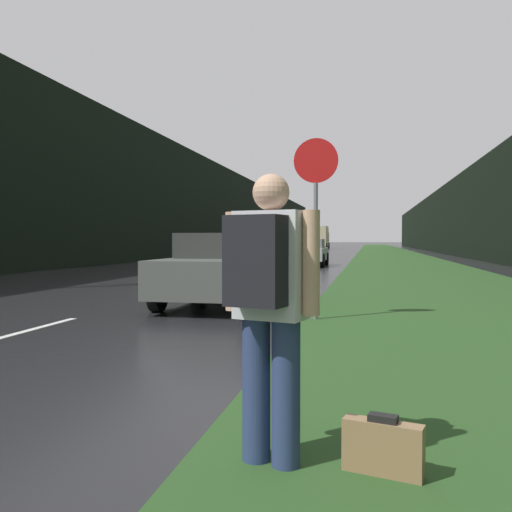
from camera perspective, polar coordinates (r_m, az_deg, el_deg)
name	(u,v)px	position (r m, az deg, el deg)	size (l,w,h in m)	color
grass_verge	(396,258)	(39.74, 14.53, -0.26)	(6.00, 240.00, 0.02)	#26471E
lane_stripe_b	(18,333)	(8.57, -23.77, -7.44)	(0.12, 3.00, 0.01)	silver
lane_stripe_c	(182,289)	(14.79, -7.77, -3.50)	(0.12, 3.00, 0.01)	silver
lane_stripe_d	(242,274)	(21.50, -1.51, -1.86)	(0.12, 3.00, 0.01)	silver
lane_stripe_e	(272,265)	(28.35, 1.74, -0.99)	(0.12, 3.00, 0.01)	silver
treeline_far_side	(211,209)	(51.90, -4.80, 4.91)	(2.00, 140.00, 8.46)	black
treeline_near_side	(462,218)	(50.33, 20.86, 3.80)	(2.00, 140.00, 6.53)	black
stop_sign	(316,207)	(9.09, 6.30, 5.17)	(0.74, 0.07, 3.03)	slate
hitchhiker_with_backpack	(268,300)	(3.17, 1.30, -4.64)	(0.59, 0.49, 1.73)	navy
suitcase	(383,449)	(3.32, 13.21, -19.14)	(0.46, 0.23, 0.36)	olive
car_passing_near	(219,269)	(11.19, -3.87, -1.40)	(1.87, 4.04, 1.48)	#4C514C
car_passing_far	(309,252)	(27.89, 5.58, 0.40)	(1.82, 4.07, 1.38)	#9E9EA3
car_oncoming	(298,246)	(53.48, 4.42, 1.04)	(1.97, 4.67, 1.41)	#4C514C
delivery_truck	(320,237)	(77.86, 6.74, 1.98)	(2.39, 7.12, 3.23)	#6E684F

